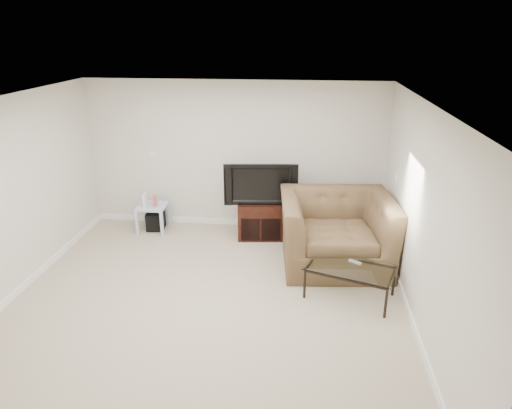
# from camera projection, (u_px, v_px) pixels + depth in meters

# --- Properties ---
(floor) EXTENTS (5.00, 5.00, 0.00)m
(floor) POSITION_uv_depth(u_px,v_px,m) (207.00, 303.00, 5.78)
(floor) COLOR tan
(floor) RESTS_ON ground
(ceiling) EXTENTS (5.00, 5.00, 0.00)m
(ceiling) POSITION_uv_depth(u_px,v_px,m) (198.00, 104.00, 4.88)
(ceiling) COLOR white
(ceiling) RESTS_ON ground
(wall_back) EXTENTS (5.00, 0.02, 2.50)m
(wall_back) POSITION_uv_depth(u_px,v_px,m) (235.00, 156.00, 7.65)
(wall_back) COLOR silver
(wall_back) RESTS_ON ground
(wall_left) EXTENTS (0.02, 5.00, 2.50)m
(wall_left) POSITION_uv_depth(u_px,v_px,m) (2.00, 203.00, 5.58)
(wall_left) COLOR silver
(wall_left) RESTS_ON ground
(wall_right) EXTENTS (0.02, 5.00, 2.50)m
(wall_right) POSITION_uv_depth(u_px,v_px,m) (423.00, 221.00, 5.08)
(wall_right) COLOR silver
(wall_right) RESTS_ON ground
(plate_back) EXTENTS (0.12, 0.02, 0.12)m
(plate_back) POSITION_uv_depth(u_px,v_px,m) (154.00, 154.00, 7.78)
(plate_back) COLOR white
(plate_back) RESTS_ON wall_back
(plate_right_switch) EXTENTS (0.02, 0.09, 0.13)m
(plate_right_switch) POSITION_uv_depth(u_px,v_px,m) (396.00, 177.00, 6.56)
(plate_right_switch) COLOR white
(plate_right_switch) RESTS_ON wall_right
(plate_right_outlet) EXTENTS (0.02, 0.08, 0.12)m
(plate_right_outlet) POSITION_uv_depth(u_px,v_px,m) (392.00, 246.00, 6.63)
(plate_right_outlet) COLOR white
(plate_right_outlet) RESTS_ON wall_right
(tv_stand) EXTENTS (0.79, 0.59, 0.62)m
(tv_stand) POSITION_uv_depth(u_px,v_px,m) (261.00, 219.00, 7.54)
(tv_stand) COLOR black
(tv_stand) RESTS_ON floor
(dvd_player) EXTENTS (0.41, 0.31, 0.05)m
(dvd_player) POSITION_uv_depth(u_px,v_px,m) (261.00, 208.00, 7.43)
(dvd_player) COLOR black
(dvd_player) RESTS_ON tv_stand
(television) EXTENTS (1.10, 0.32, 0.67)m
(television) POSITION_uv_depth(u_px,v_px,m) (261.00, 182.00, 7.28)
(television) COLOR black
(television) RESTS_ON tv_stand
(side_table) EXTENTS (0.47, 0.47, 0.45)m
(side_table) POSITION_uv_depth(u_px,v_px,m) (153.00, 217.00, 7.81)
(side_table) COLOR #A9BCCB
(side_table) RESTS_ON floor
(subwoofer) EXTENTS (0.33, 0.33, 0.30)m
(subwoofer) POSITION_uv_depth(u_px,v_px,m) (156.00, 221.00, 7.85)
(subwoofer) COLOR black
(subwoofer) RESTS_ON floor
(game_console) EXTENTS (0.06, 0.15, 0.21)m
(game_console) POSITION_uv_depth(u_px,v_px,m) (145.00, 200.00, 7.69)
(game_console) COLOR white
(game_console) RESTS_ON side_table
(game_case) EXTENTS (0.07, 0.14, 0.18)m
(game_case) POSITION_uv_depth(u_px,v_px,m) (155.00, 201.00, 7.67)
(game_case) COLOR #CC4C4C
(game_case) RESTS_ON side_table
(recliner) EXTENTS (1.67, 1.17, 1.38)m
(recliner) POSITION_uv_depth(u_px,v_px,m) (337.00, 220.00, 6.53)
(recliner) COLOR #523722
(recliner) RESTS_ON floor
(coffee_table) EXTENTS (1.24, 0.95, 0.43)m
(coffee_table) POSITION_uv_depth(u_px,v_px,m) (349.00, 282.00, 5.85)
(coffee_table) COLOR black
(coffee_table) RESTS_ON floor
(remote) EXTENTS (0.17, 0.13, 0.02)m
(remote) POSITION_uv_depth(u_px,v_px,m) (355.00, 262.00, 5.88)
(remote) COLOR #B2B2B7
(remote) RESTS_ON coffee_table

